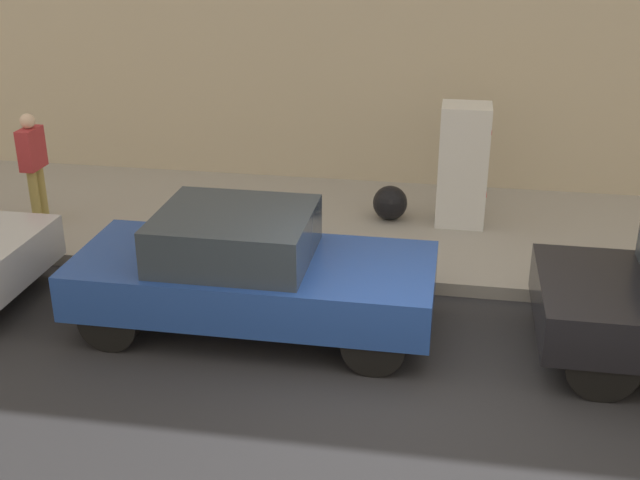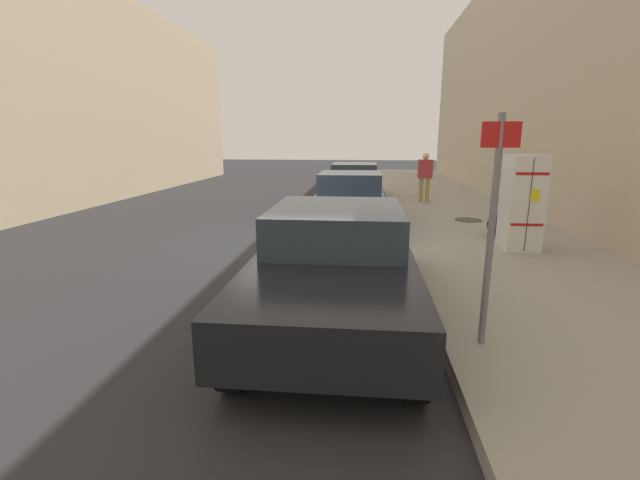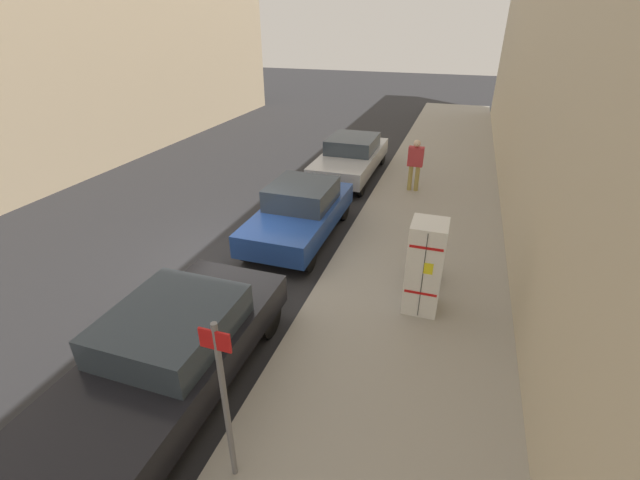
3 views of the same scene
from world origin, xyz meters
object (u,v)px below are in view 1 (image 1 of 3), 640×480
(trash_bag, at_px, (390,203))
(parked_hatchback_blue, at_px, (249,271))
(discarded_refrigerator, at_px, (463,165))
(pedestrian_walking_far, at_px, (33,160))

(trash_bag, relative_size, parked_hatchback_blue, 0.13)
(discarded_refrigerator, bearing_deg, pedestrian_walking_far, -81.23)
(discarded_refrigerator, distance_m, trash_bag, 1.24)
(pedestrian_walking_far, bearing_deg, trash_bag, -142.42)
(discarded_refrigerator, height_order, pedestrian_walking_far, discarded_refrigerator)
(discarded_refrigerator, height_order, parked_hatchback_blue, discarded_refrigerator)
(trash_bag, xyz_separation_m, pedestrian_walking_far, (0.93, -5.27, 0.69))
(discarded_refrigerator, relative_size, pedestrian_walking_far, 1.10)
(pedestrian_walking_far, relative_size, parked_hatchback_blue, 0.40)
(trash_bag, height_order, pedestrian_walking_far, pedestrian_walking_far)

